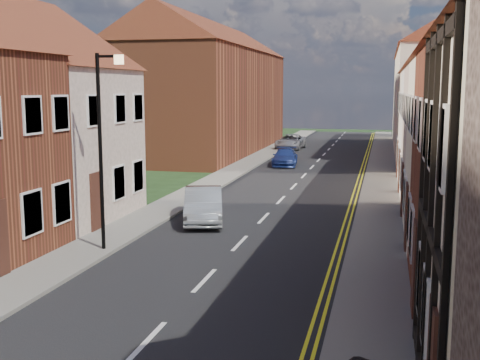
{
  "coord_description": "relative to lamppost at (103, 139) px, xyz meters",
  "views": [
    {
      "loc": [
        4.53,
        3.24,
        5.07
      ],
      "look_at": [
        -0.38,
        23.59,
        1.88
      ],
      "focal_mm": 45.0,
      "sensor_mm": 36.0,
      "label": 1
    }
  ],
  "objects": [
    {
      "name": "road",
      "position": [
        3.81,
        10.0,
        -3.53
      ],
      "size": [
        7.0,
        90.0,
        0.02
      ],
      "primitive_type": "cube",
      "color": "black",
      "rests_on": "ground"
    },
    {
      "name": "pavement_left",
      "position": [
        -0.59,
        10.0,
        -3.48
      ],
      "size": [
        1.8,
        90.0,
        0.12
      ],
      "primitive_type": "cube",
      "color": "slate",
      "rests_on": "ground"
    },
    {
      "name": "pavement_right",
      "position": [
        8.21,
        10.0,
        -3.48
      ],
      "size": [
        1.8,
        90.0,
        0.12
      ],
      "primitive_type": "cube",
      "color": "slate",
      "rests_on": "ground"
    },
    {
      "name": "cottage_r_cream_far",
      "position": [
        13.11,
        19.7,
        0.94
      ],
      "size": [
        8.3,
        6.0,
        9.0
      ],
      "color": "beige",
      "rests_on": "ground"
    },
    {
      "name": "cottage_l_pink",
      "position": [
        -5.49,
        3.85,
        0.83
      ],
      "size": [
        8.3,
        6.3,
        8.8
      ],
      "color": "beige",
      "rests_on": "ground"
    },
    {
      "name": "block_right_far",
      "position": [
        13.11,
        35.0,
        1.76
      ],
      "size": [
        8.3,
        24.2,
        10.5
      ],
      "color": "beige",
      "rests_on": "ground"
    },
    {
      "name": "block_left_far",
      "position": [
        -5.49,
        30.0,
        1.76
      ],
      "size": [
        8.3,
        24.2,
        10.5
      ],
      "color": "brown",
      "rests_on": "ground"
    },
    {
      "name": "lamppost",
      "position": [
        0.0,
        0.0,
        0.0
      ],
      "size": [
        0.88,
        0.15,
        6.0
      ],
      "color": "black",
      "rests_on": "pavement_left"
    },
    {
      "name": "car_mid",
      "position": [
        1.68,
        4.87,
        -2.88
      ],
      "size": [
        2.47,
        4.23,
        1.32
      ],
      "primitive_type": "imported",
      "rotation": [
        0.0,
        0.0,
        0.29
      ],
      "color": "#9EA2A5",
      "rests_on": "ground"
    },
    {
      "name": "car_far",
      "position": [
        1.95,
        22.53,
        -2.97
      ],
      "size": [
        1.98,
        4.03,
        1.13
      ],
      "primitive_type": "imported",
      "rotation": [
        0.0,
        0.0,
        0.11
      ],
      "color": "navy",
      "rests_on": "ground"
    },
    {
      "name": "car_distant",
      "position": [
        0.61,
        33.54,
        -2.91
      ],
      "size": [
        2.27,
        4.59,
        1.25
      ],
      "primitive_type": "imported",
      "rotation": [
        0.0,
        0.0,
        -0.04
      ],
      "color": "#97989E",
      "rests_on": "ground"
    }
  ]
}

